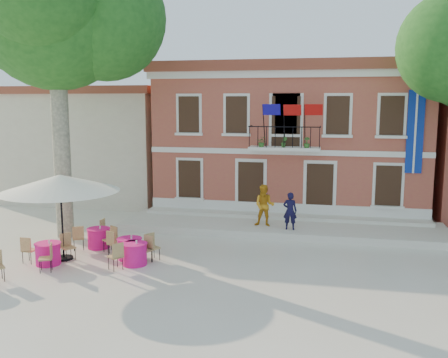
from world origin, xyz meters
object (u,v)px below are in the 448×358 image
plane_tree_west (55,12)px  cafe_table_3 (99,237)px  cafe_table_4 (135,253)px  cafe_table_0 (130,248)px  pedestrian_navy (290,211)px  pedestrian_orange (264,206)px  cafe_table_1 (48,253)px  patio_umbrella (60,183)px

plane_tree_west → cafe_table_3: plane_tree_west is taller
cafe_table_4 → cafe_table_0: bearing=127.0°
cafe_table_0 → cafe_table_4: 0.69m
plane_tree_west → pedestrian_navy: bearing=12.4°
pedestrian_orange → cafe_table_1: (-6.75, -5.82, -0.77)m
plane_tree_west → pedestrian_orange: size_ratio=6.82×
pedestrian_orange → pedestrian_navy: bearing=-13.4°
pedestrian_orange → cafe_table_1: pedestrian_orange is taller
pedestrian_orange → cafe_table_3: size_ratio=0.96×
pedestrian_navy → cafe_table_4: (-4.93, -4.86, -0.67)m
cafe_table_3 → cafe_table_4: 2.68m
plane_tree_west → cafe_table_3: (2.11, -1.24, -8.64)m
patio_umbrella → pedestrian_navy: size_ratio=2.61×
pedestrian_navy → cafe_table_0: bearing=39.5°
plane_tree_west → patio_umbrella: (1.52, -2.80, -6.32)m
cafe_table_0 → pedestrian_navy: bearing=38.9°
cafe_table_3 → cafe_table_4: bearing=-37.0°
patio_umbrella → cafe_table_1: (-0.21, -0.66, -2.33)m
pedestrian_navy → cafe_table_3: pedestrian_navy is taller
plane_tree_west → patio_umbrella: 7.08m
patio_umbrella → cafe_table_3: (0.59, 1.57, -2.33)m
plane_tree_west → cafe_table_4: 10.06m
plane_tree_west → cafe_table_4: size_ratio=6.79×
cafe_table_4 → cafe_table_1: bearing=-168.2°
pedestrian_navy → cafe_table_4: size_ratio=0.87×
pedestrian_orange → patio_umbrella: bearing=-137.9°
cafe_table_3 → pedestrian_navy: bearing=24.7°
plane_tree_west → cafe_table_1: size_ratio=6.57×
patio_umbrella → pedestrian_orange: (6.54, 5.16, -1.56)m
pedestrian_navy → cafe_table_1: bearing=35.5°
patio_umbrella → cafe_table_0: 3.33m
plane_tree_west → cafe_table_4: bearing=-33.8°
pedestrian_navy → cafe_table_1: size_ratio=0.85×
patio_umbrella → cafe_table_0: size_ratio=2.12×
pedestrian_orange → cafe_table_1: bearing=-135.4°
plane_tree_west → patio_umbrella: size_ratio=2.98×
pedestrian_orange → cafe_table_3: 6.99m
pedestrian_orange → cafe_table_4: size_ratio=1.00×
pedestrian_navy → patio_umbrella: bearing=32.8°
pedestrian_navy → cafe_table_1: 9.61m
pedestrian_navy → cafe_table_4: 6.95m
cafe_table_0 → pedestrian_orange: bearing=47.8°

